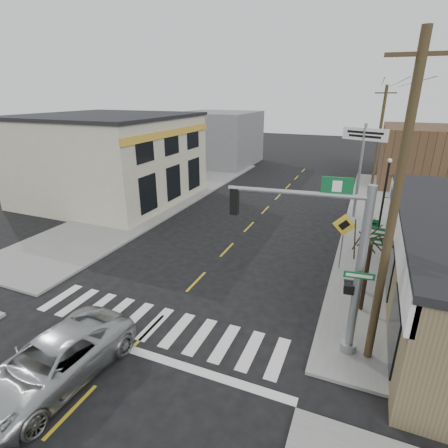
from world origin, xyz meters
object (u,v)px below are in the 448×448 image
at_px(dance_center_sign, 363,148).
at_px(bare_tree, 373,232).
at_px(fire_hydrant, 361,283).
at_px(guide_sign, 377,241).
at_px(utility_pole_far, 378,144).
at_px(utility_pole_near, 393,214).
at_px(suv, 52,362).
at_px(lamp_post, 385,194).
at_px(traffic_signal_pole, 338,253).

height_order(dance_center_sign, bare_tree, dance_center_sign).
distance_m(fire_hydrant, dance_center_sign, 11.64).
xyz_separation_m(guide_sign, utility_pole_far, (-0.39, 13.67, 2.98)).
xyz_separation_m(dance_center_sign, utility_pole_near, (1.36, -15.06, 0.19)).
relative_size(suv, lamp_post, 1.09).
height_order(fire_hydrant, utility_pole_far, utility_pole_far).
distance_m(suv, dance_center_sign, 21.87).
bearing_deg(utility_pole_far, lamp_post, -93.68).
height_order(lamp_post, utility_pole_near, utility_pole_near).
xyz_separation_m(suv, lamp_post, (9.45, 16.15, 2.27)).
bearing_deg(utility_pole_near, lamp_post, 84.49).
height_order(bare_tree, utility_pole_far, utility_pole_far).
bearing_deg(bare_tree, utility_pole_near, -82.89).
bearing_deg(bare_tree, suv, -138.45).
bearing_deg(suv, fire_hydrant, 51.10).
distance_m(lamp_post, dance_center_sign, 4.65).
bearing_deg(lamp_post, utility_pole_near, -104.19).
bearing_deg(suv, bare_tree, 45.69).
relative_size(lamp_post, utility_pole_far, 0.55).
bearing_deg(suv, utility_pole_far, 74.89).
bearing_deg(bare_tree, dance_center_sign, 94.69).
distance_m(fire_hydrant, bare_tree, 3.50).
height_order(lamp_post, bare_tree, lamp_post).
bearing_deg(utility_pole_near, traffic_signal_pole, 174.87).
bearing_deg(lamp_post, guide_sign, -106.03).
bearing_deg(bare_tree, fire_hydrant, 92.64).
bearing_deg(guide_sign, dance_center_sign, 108.71).
xyz_separation_m(guide_sign, utility_pole_near, (-0.03, -6.58, 3.50)).
xyz_separation_m(fire_hydrant, dance_center_sign, (-0.93, 10.64, 4.62)).
distance_m(fire_hydrant, utility_pole_near, 6.55).
bearing_deg(dance_center_sign, utility_pole_near, -61.92).
bearing_deg(utility_pole_far, fire_hydrant, -98.13).
bearing_deg(guide_sign, suv, -119.16).
bearing_deg(utility_pole_far, suv, -117.12).
relative_size(dance_center_sign, utility_pole_near, 0.65).
xyz_separation_m(dance_center_sign, bare_tree, (1.00, -12.18, -1.49)).
bearing_deg(suv, guide_sign, 55.55).
distance_m(guide_sign, utility_pole_near, 7.45).
bearing_deg(lamp_post, utility_pole_far, 81.53).
bearing_deg(suv, dance_center_sign, 72.84).
height_order(guide_sign, utility_pole_far, utility_pole_far).
distance_m(bare_tree, utility_pole_near, 3.35).
height_order(traffic_signal_pole, utility_pole_near, utility_pole_near).
bearing_deg(utility_pole_far, dance_center_sign, -108.77).
relative_size(bare_tree, utility_pole_far, 0.49).
relative_size(traffic_signal_pole, dance_center_sign, 0.93).
bearing_deg(lamp_post, traffic_signal_pole, -111.23).
relative_size(suv, utility_pole_far, 0.60).
xyz_separation_m(suv, guide_sign, (9.17, 11.49, 1.05)).
height_order(suv, lamp_post, lamp_post).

